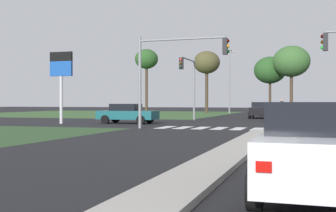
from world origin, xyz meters
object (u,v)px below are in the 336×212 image
object	(u,v)px
car_teal_near	(127,113)
pedestrian_at_median	(282,106)
car_beige_second	(269,109)
street_lamp_fourth	(230,78)
treeline_fourth	(291,62)
treeline_near	(146,60)
treeline_second	(207,63)
fuel_price_totem	(61,71)
traffic_signal_far_left	(189,77)
traffic_signal_near_left	(172,63)
car_black_third	(261,110)
car_white_fourth	(316,148)
treeline_third	(270,70)

from	to	relation	value
car_teal_near	pedestrian_at_median	xyz separation A→B (m)	(10.44, 13.64, 0.46)
car_beige_second	pedestrian_at_median	world-z (taller)	pedestrian_at_median
street_lamp_fourth	treeline_fourth	bearing A→B (deg)	-7.41
treeline_near	treeline_second	world-z (taller)	treeline_near
fuel_price_totem	traffic_signal_far_left	bearing A→B (deg)	45.79
traffic_signal_near_left	car_black_third	bearing A→B (deg)	80.74
car_beige_second	car_white_fourth	distance (m)	45.29
fuel_price_totem	traffic_signal_near_left	bearing A→B (deg)	-20.31
traffic_signal_far_left	treeline_fourth	world-z (taller)	treeline_fourth
car_beige_second	car_black_third	distance (m)	8.69
pedestrian_at_median	treeline_second	size ratio (longest dim) A/B	0.19
traffic_signal_far_left	pedestrian_at_median	size ratio (longest dim) A/B	3.11
treeline_fourth	traffic_signal_near_left	bearing A→B (deg)	-99.03
treeline_third	pedestrian_at_median	bearing A→B (deg)	-81.78
treeline_third	treeline_fourth	xyz separation A→B (m)	(2.96, -2.44, 0.90)
car_beige_second	treeline_third	xyz separation A→B (m)	(-0.64, 9.20, 5.23)
treeline_near	street_lamp_fourth	bearing A→B (deg)	5.50
street_lamp_fourth	pedestrian_at_median	distance (m)	19.19
car_beige_second	traffic_signal_far_left	size ratio (longest dim) A/B	0.81
car_beige_second	pedestrian_at_median	xyz separation A→B (m)	(2.01, -9.15, 0.40)
car_black_third	traffic_signal_far_left	size ratio (longest dim) A/B	0.79
car_beige_second	fuel_price_totem	distance (m)	27.91
car_beige_second	car_teal_near	bearing A→B (deg)	69.69
car_white_fourth	car_teal_near	bearing A→B (deg)	120.45
fuel_price_totem	treeline_near	bearing A→B (deg)	99.17
car_beige_second	car_white_fourth	xyz separation A→B (m)	(4.66, -45.05, 0.00)
traffic_signal_far_left	treeline_second	size ratio (longest dim) A/B	0.60
car_black_third	treeline_near	distance (m)	24.67
treeline_third	treeline_fourth	distance (m)	3.94
car_white_fourth	treeline_second	xyz separation A→B (m)	(-14.68, 55.89, 6.62)
car_black_third	treeline_third	bearing A→B (deg)	-88.15
traffic_signal_far_left	pedestrian_at_median	bearing A→B (deg)	45.35
car_beige_second	treeline_near	size ratio (longest dim) A/B	0.47
car_teal_near	traffic_signal_far_left	distance (m)	7.61
street_lamp_fourth	fuel_price_totem	bearing A→B (deg)	-102.17
pedestrian_at_median	treeline_near	world-z (taller)	treeline_near
street_lamp_fourth	treeline_near	distance (m)	12.36
traffic_signal_far_left	treeline_second	distance (m)	28.02
car_black_third	traffic_signal_near_left	bearing A→B (deg)	80.74
car_white_fourth	pedestrian_at_median	size ratio (longest dim) A/B	2.60
car_white_fourth	street_lamp_fourth	bearing A→B (deg)	101.45
pedestrian_at_median	fuel_price_totem	bearing A→B (deg)	-64.11
car_white_fourth	traffic_signal_far_left	bearing A→B (deg)	109.24
treeline_second	treeline_fourth	distance (m)	13.01
car_beige_second	treeline_fourth	world-z (taller)	treeline_fourth
treeline_third	traffic_signal_far_left	bearing A→B (deg)	-100.25
traffic_signal_far_left	treeline_second	bearing A→B (deg)	99.80
car_teal_near	car_black_third	distance (m)	16.39
traffic_signal_near_left	treeline_second	world-z (taller)	treeline_second
treeline_second	car_white_fourth	bearing A→B (deg)	-75.28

